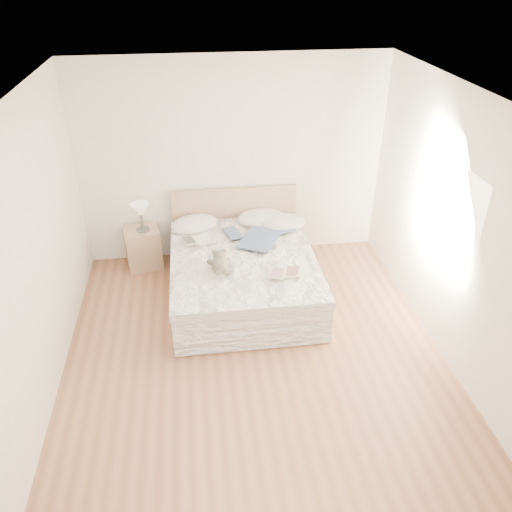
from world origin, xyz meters
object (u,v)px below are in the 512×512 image
object	(u,v)px
nightstand	(143,248)
childrens_book	(285,273)
table_lamp	(141,212)
photo_book	(196,241)
bed	(243,272)
teddy_bear	(220,269)

from	to	relation	value
nightstand	childrens_book	size ratio (longest dim) A/B	1.64
table_lamp	photo_book	size ratio (longest dim) A/B	1.15
childrens_book	photo_book	bearing A→B (deg)	157.44
nightstand	table_lamp	size ratio (longest dim) A/B	1.45
nightstand	table_lamp	bearing A→B (deg)	-41.67
table_lamp	photo_book	world-z (taller)	table_lamp
childrens_book	bed	bearing A→B (deg)	146.07
table_lamp	childrens_book	size ratio (longest dim) A/B	1.13
nightstand	table_lamp	distance (m)	0.56
table_lamp	childrens_book	distance (m)	2.14
childrens_book	teddy_bear	size ratio (longest dim) A/B	1.05
teddy_bear	childrens_book	bearing A→B (deg)	-15.02
bed	photo_book	bearing A→B (deg)	151.09
table_lamp	childrens_book	xyz separation A→B (m)	(1.65, -1.35, -0.21)
table_lamp	teddy_bear	size ratio (longest dim) A/B	1.19
bed	childrens_book	xyz separation A→B (m)	(0.42, -0.56, 0.32)
childrens_book	table_lamp	bearing A→B (deg)	159.70
teddy_bear	nightstand	bearing A→B (deg)	124.92
bed	teddy_bear	world-z (taller)	bed
photo_book	childrens_book	world-z (taller)	photo_book
teddy_bear	table_lamp	bearing A→B (deg)	124.62
bed	nightstand	world-z (taller)	bed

